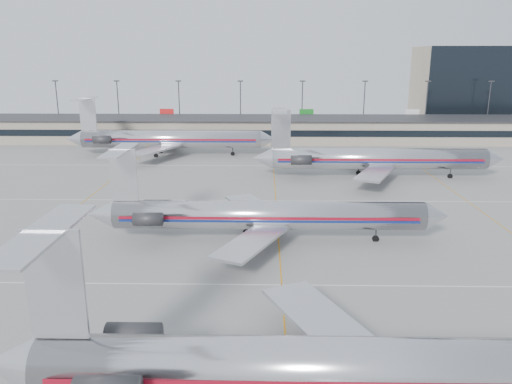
{
  "coord_description": "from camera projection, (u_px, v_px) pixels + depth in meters",
  "views": [
    {
      "loc": [
        -1.69,
        -35.28,
        21.82
      ],
      "look_at": [
        -2.9,
        28.56,
        4.5
      ],
      "focal_mm": 35.0,
      "sensor_mm": 36.0,
      "label": 1
    }
  ],
  "objects": [
    {
      "name": "ground",
      "position": [
        286.0,
        340.0,
        39.72
      ],
      "size": [
        260.0,
        260.0,
        0.0
      ],
      "primitive_type": "plane",
      "color": "gray",
      "rests_on": "ground"
    },
    {
      "name": "apron_markings",
      "position": [
        282.0,
        285.0,
        49.37
      ],
      "size": [
        160.0,
        0.15,
        0.02
      ],
      "primitive_type": "cube",
      "color": "silver",
      "rests_on": "ground"
    },
    {
      "name": "terminal",
      "position": [
        272.0,
        129.0,
        133.44
      ],
      "size": [
        162.0,
        17.0,
        6.25
      ],
      "color": "gray",
      "rests_on": "ground"
    },
    {
      "name": "light_mast_row",
      "position": [
        271.0,
        104.0,
        145.55
      ],
      "size": [
        163.6,
        0.4,
        15.28
      ],
      "color": "#38383D",
      "rests_on": "ground"
    },
    {
      "name": "distant_building",
      "position": [
        465.0,
        87.0,
        158.84
      ],
      "size": [
        30.0,
        20.0,
        25.0
      ],
      "primitive_type": "cube",
      "color": "tan",
      "rests_on": "ground"
    },
    {
      "name": "jet_foreground",
      "position": [
        355.0,
        367.0,
        30.27
      ],
      "size": [
        47.62,
        28.04,
        12.47
      ],
      "color": "silver",
      "rests_on": "ground"
    },
    {
      "name": "jet_second_row",
      "position": [
        261.0,
        215.0,
        60.45
      ],
      "size": [
        43.87,
        25.83,
        11.48
      ],
      "color": "silver",
      "rests_on": "ground"
    },
    {
      "name": "jet_third_row",
      "position": [
        373.0,
        158.0,
        92.22
      ],
      "size": [
        46.44,
        28.57,
        12.7
      ],
      "color": "silver",
      "rests_on": "ground"
    },
    {
      "name": "jet_back_row",
      "position": [
        167.0,
        139.0,
        113.58
      ],
      "size": [
        47.95,
        29.49,
        13.11
      ],
      "color": "silver",
      "rests_on": "ground"
    }
  ]
}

